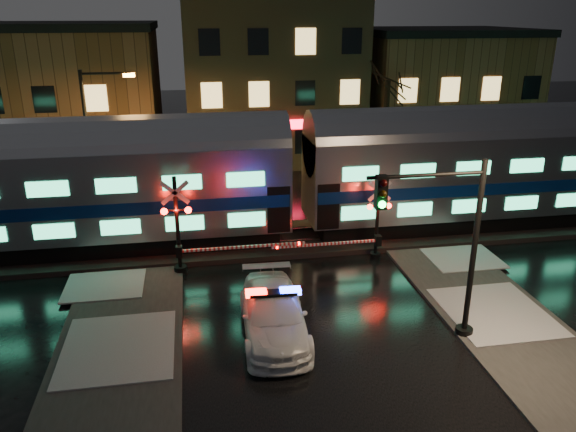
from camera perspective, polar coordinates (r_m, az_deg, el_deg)
The scene contains 13 objects.
ground at distance 21.97m, azimuth 1.24°, elevation -7.62°, with size 120.00×120.00×0.00m, color black.
ballast at distance 26.38m, azimuth -0.84°, elevation -2.39°, with size 90.00×4.20×0.24m, color black.
sidewalk_left at distance 16.78m, azimuth -17.92°, elevation -18.35°, with size 4.00×20.00×0.12m, color #2D2D2D.
sidewalk_right at distance 19.50m, azimuth 24.62°, elevation -13.38°, with size 4.00×20.00×0.12m, color #2D2D2D.
building_left at distance 42.47m, azimuth -22.72°, elevation 10.89°, with size 14.00×10.00×9.00m, color brown.
building_mid at distance 42.20m, azimuth -1.98°, elevation 14.07°, with size 12.00×11.00×11.50m, color brown.
building_right at distance 45.55m, azimuth 14.92°, elevation 11.97°, with size 12.00×10.00×8.50m, color brown.
train at distance 25.44m, azimuth 0.96°, elevation 4.54°, with size 51.00×3.12×5.92m.
police_car at distance 18.91m, azimuth -1.48°, elevation -9.93°, with size 2.33×5.27×1.67m.
crossing_signal_right at distance 24.18m, azimuth 8.26°, elevation -1.19°, with size 5.22×0.63×3.69m.
crossing_signal_left at distance 23.01m, azimuth -10.23°, elevation -1.90°, with size 5.87×0.66×4.16m.
traffic_light at distance 18.19m, azimuth 15.81°, elevation -3.30°, with size 3.93×0.71×6.08m.
streetlight at distance 29.04m, azimuth -19.12°, elevation 7.49°, with size 2.56×0.27×7.65m.
Camera 1 is at (-3.80, -19.06, 10.25)m, focal length 35.00 mm.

